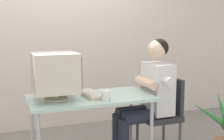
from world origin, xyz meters
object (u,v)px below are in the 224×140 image
object	(u,v)px
keyboard	(91,94)
office_chair	(163,111)
desk	(91,103)
desk_mug	(106,96)
crt_monitor	(56,73)
person_seated	(149,93)

from	to	relation	value
keyboard	office_chair	distance (m)	0.87
desk	desk_mug	size ratio (longest dim) A/B	12.24
desk	office_chair	world-z (taller)	office_chair
keyboard	office_chair	world-z (taller)	office_chair
crt_monitor	desk_mug	bearing A→B (deg)	-25.98
person_seated	desk_mug	size ratio (longest dim) A/B	13.03
keyboard	desk	bearing A→B (deg)	-105.37
crt_monitor	desk_mug	distance (m)	0.51
desk	person_seated	bearing A→B (deg)	4.17
desk	desk_mug	distance (m)	0.26
crt_monitor	keyboard	xyz separation A→B (m)	(0.35, 0.05, -0.24)
crt_monitor	office_chair	world-z (taller)	crt_monitor
office_chair	desk	bearing A→B (deg)	-176.75
crt_monitor	person_seated	distance (m)	1.04
crt_monitor	desk_mug	size ratio (longest dim) A/B	4.47
office_chair	person_seated	bearing A→B (deg)	180.00
person_seated	desk_mug	bearing A→B (deg)	-155.79
desk	office_chair	bearing A→B (deg)	3.25
keyboard	person_seated	size ratio (longest dim) A/B	0.34
desk	crt_monitor	size ratio (longest dim) A/B	2.74
desk	person_seated	world-z (taller)	person_seated
office_chair	keyboard	bearing A→B (deg)	-179.28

